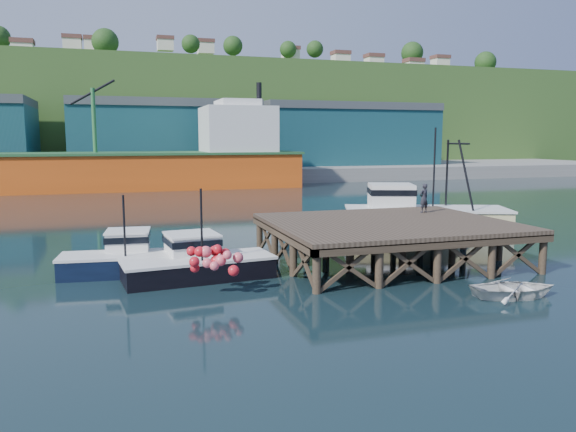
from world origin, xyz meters
name	(u,v)px	position (x,y,z in m)	size (l,w,h in m)	color
ground	(287,268)	(0.00, 0.00, 0.00)	(300.00, 300.00, 0.00)	black
wharf	(390,225)	(5.50, -0.19, 1.94)	(12.00, 10.00, 2.62)	brown
far_quay	(163,171)	(0.00, 70.00, 1.00)	(160.00, 40.00, 2.00)	gray
warehouse_mid	(165,138)	(0.00, 65.00, 6.50)	(28.00, 16.00, 9.00)	#1A4956
warehouse_right	(341,138)	(30.00, 65.00, 6.50)	(30.00, 16.00, 9.00)	#1A4956
cargo_ship	(109,163)	(-8.46, 48.00, 3.31)	(55.50, 10.00, 13.75)	#F05816
hillside	(149,117)	(0.00, 100.00, 11.00)	(220.00, 50.00, 22.00)	#2D511E
boat_navy	(127,257)	(-7.58, 1.33, 0.77)	(6.33, 3.65, 3.83)	black
boat_black	(197,261)	(-4.54, -0.57, 0.77)	(7.05, 5.88, 4.22)	black
trawler	(423,213)	(11.45, 6.50, 1.46)	(11.23, 7.11, 7.08)	beige
dinghy	(515,289)	(7.25, -7.62, 0.36)	(2.48, 3.47, 0.72)	silver
dockworker	(424,198)	(9.00, 2.41, 2.97)	(0.61, 0.40, 1.68)	black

